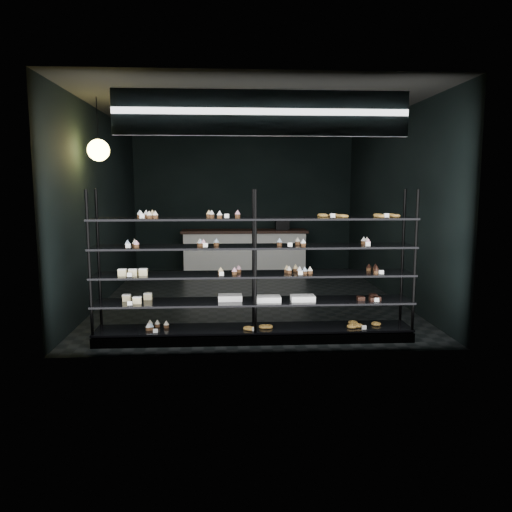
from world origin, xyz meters
The scene contains 5 objects.
room centered at (0.00, 0.00, 1.60)m, with size 5.01×6.01×3.20m.
display_shelf centered at (-0.09, -2.45, 0.63)m, with size 4.00×0.50×1.91m.
signage centered at (0.00, -2.93, 2.75)m, with size 3.30×0.05×0.50m.
pendant_lamp centered at (-2.20, -1.32, 2.45)m, with size 0.30×0.30×0.88m.
service_counter centered at (0.01, 2.50, 0.50)m, with size 2.79×0.65×1.23m.
Camera 1 is at (-0.41, -8.60, 1.94)m, focal length 35.00 mm.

